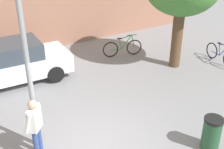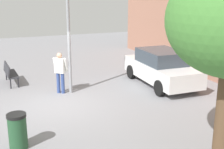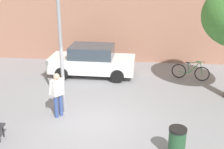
# 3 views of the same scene
# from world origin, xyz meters

# --- Properties ---
(ground_plane) EXTENTS (36.00, 36.00, 0.00)m
(ground_plane) POSITION_xyz_m (0.00, 0.00, 0.00)
(ground_plane) COLOR gray
(lamppost) EXTENTS (0.28, 0.28, 4.66)m
(lamppost) POSITION_xyz_m (-1.24, 0.77, 2.75)
(lamppost) COLOR gray
(lamppost) RESTS_ON ground_plane
(person_by_lamppost) EXTENTS (0.56, 0.60, 1.67)m
(person_by_lamppost) POSITION_xyz_m (-1.36, 0.39, 0.97)
(person_by_lamppost) COLOR #334784
(person_by_lamppost) RESTS_ON ground_plane
(bicycle_blue) EXTENTS (0.33, 1.80, 0.97)m
(bicycle_blue) POSITION_xyz_m (7.13, 1.94, 0.38)
(bicycle_blue) COLOR black
(bicycle_blue) RESTS_ON ground_plane
(bicycle_green) EXTENTS (1.75, 0.56, 0.97)m
(bicycle_green) POSITION_xyz_m (3.97, 4.71, 0.38)
(bicycle_green) COLOR black
(bicycle_green) RESTS_ON ground_plane
(parked_car_white) EXTENTS (4.24, 1.89, 1.55)m
(parked_car_white) POSITION_xyz_m (-0.86, 4.77, 0.77)
(parked_car_white) COLOR silver
(parked_car_white) RESTS_ON ground_plane
(trash_bin) EXTENTS (0.50, 0.50, 0.96)m
(trash_bin) POSITION_xyz_m (2.64, -1.67, 0.48)
(trash_bin) COLOR #234C2D
(trash_bin) RESTS_ON ground_plane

